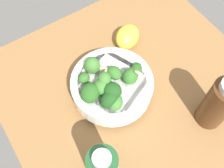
{
  "coord_description": "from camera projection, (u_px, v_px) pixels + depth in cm",
  "views": [
    {
      "loc": [
        20.1,
        20.91,
        55.81
      ],
      "look_at": [
        4.56,
        -2.77,
        4.0
      ],
      "focal_mm": 43.99,
      "sensor_mm": 36.0,
      "label": 1
    }
  ],
  "objects": [
    {
      "name": "lemon_wedge",
      "position": [
        127.0,
        37.0,
        0.67
      ],
      "size": [
        8.94,
        8.37,
        4.76
      ],
      "primitive_type": "ellipsoid",
      "rotation": [
        0.0,
        0.0,
        0.55
      ],
      "color": "yellow",
      "rests_on": "ground_plane"
    },
    {
      "name": "bottle_short",
      "position": [
        103.0,
        168.0,
        0.48
      ],
      "size": [
        5.4,
        5.4,
        13.92
      ],
      "color": "#194723",
      "rests_on": "ground_plane"
    },
    {
      "name": "bowl_of_broccoli",
      "position": [
        111.0,
        85.0,
        0.59
      ],
      "size": [
        17.77,
        17.77,
        9.15
      ],
      "color": "white",
      "rests_on": "ground_plane"
    },
    {
      "name": "ground_plane",
      "position": [
        135.0,
        96.0,
        0.65
      ],
      "size": [
        57.36,
        57.36,
        4.39
      ],
      "primitive_type": "cube",
      "color": "brown"
    },
    {
      "name": "bottle_tall",
      "position": [
        219.0,
        104.0,
        0.54
      ],
      "size": [
        5.84,
        5.84,
        14.6
      ],
      "color": "#472814",
      "rests_on": "ground_plane"
    }
  ]
}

